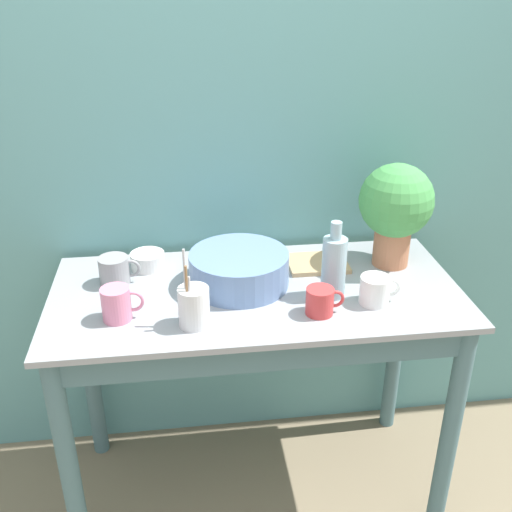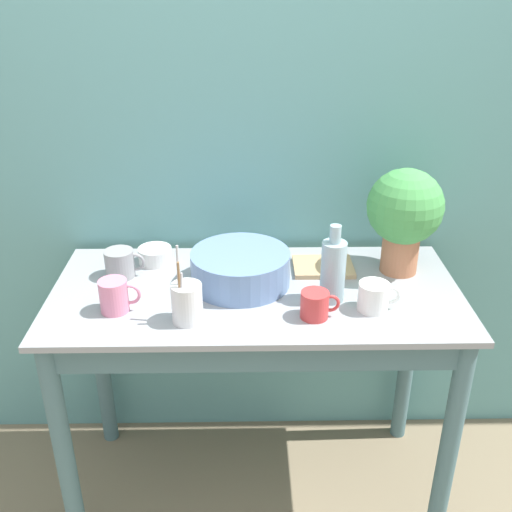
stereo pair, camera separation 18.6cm
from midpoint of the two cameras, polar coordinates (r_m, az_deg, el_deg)
The scene contains 12 objects.
wall_back at distance 2.12m, azimuth -3.84°, elevation 9.81°, with size 6.00×0.05×2.40m.
counter_table at distance 2.00m, azimuth -2.61°, elevation -8.11°, with size 1.31×0.62×0.85m.
potted_plant at distance 2.03m, azimuth 10.63°, elevation 4.66°, with size 0.25×0.25×0.36m.
bowl_wash_large at distance 1.93m, azimuth -4.40°, elevation -1.33°, with size 0.32×0.32×0.11m.
bottle_tall at distance 1.84m, azimuth 4.58°, elevation -1.00°, with size 0.08×0.08×0.25m.
mug_grey at distance 2.01m, azimuth -15.91°, elevation -1.41°, with size 0.13×0.10×0.09m.
mug_white at distance 1.85m, azimuth 8.50°, elevation -3.30°, with size 0.13×0.09×0.09m.
mug_red at distance 1.78m, azimuth 3.19°, elevation -4.40°, with size 0.12×0.08×0.08m.
mug_pink at distance 1.81m, azimuth -16.00°, elevation -4.49°, with size 0.12×0.09×0.10m.
bowl_small_enamel_white at distance 2.09m, azimuth -12.81°, elevation -0.47°, with size 0.12×0.12×0.05m.
utensil_cup at distance 1.73m, azimuth -9.05°, elevation -4.86°, with size 0.09×0.09×0.24m.
tray_board at distance 2.07m, azimuth 3.31°, elevation -0.77°, with size 0.20×0.16×0.02m.
Camera 1 is at (-0.21, -1.35, 1.80)m, focal length 42.00 mm.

